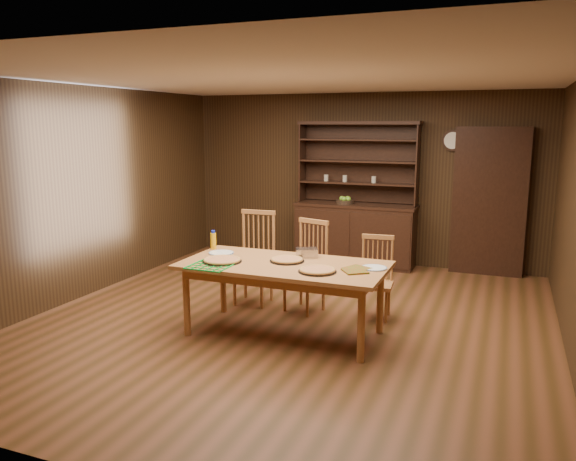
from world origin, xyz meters
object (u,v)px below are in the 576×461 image
at_px(chair_right, 376,274).
at_px(china_hutch, 355,226).
at_px(chair_center, 308,263).
at_px(dining_table, 284,270).
at_px(chair_left, 256,254).
at_px(juice_bottle, 213,240).

bearing_deg(chair_right, china_hutch, 104.80).
distance_m(china_hutch, chair_right, 2.40).
bearing_deg(chair_center, chair_right, 20.72).
height_order(dining_table, chair_right, chair_right).
distance_m(china_hutch, dining_table, 3.13).
bearing_deg(dining_table, chair_center, 92.34).
xyz_separation_m(dining_table, chair_right, (0.75, 0.89, -0.19)).
height_order(chair_left, chair_center, chair_left).
bearing_deg(dining_table, juice_bottle, 162.14).
height_order(china_hutch, chair_left, china_hutch).
height_order(chair_center, chair_right, chair_center).
xyz_separation_m(china_hutch, chair_left, (-0.65, -2.23, -0.00)).
relative_size(china_hutch, juice_bottle, 10.12).
distance_m(dining_table, chair_left, 1.16).
distance_m(dining_table, juice_bottle, 1.04).
bearing_deg(chair_center, china_hutch, 108.66).
xyz_separation_m(china_hutch, juice_bottle, (-0.90, -2.82, 0.26)).
bearing_deg(chair_center, chair_left, -166.92).
relative_size(chair_left, chair_center, 1.05).
xyz_separation_m(chair_left, chair_right, (1.48, -0.01, -0.11)).
height_order(chair_left, juice_bottle, chair_left).
bearing_deg(chair_right, juice_bottle, -167.24).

